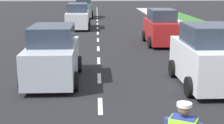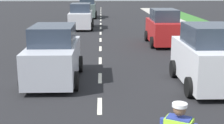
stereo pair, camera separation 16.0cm
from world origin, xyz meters
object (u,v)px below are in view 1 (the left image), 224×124
Objects in this scene: car_oncoming_third at (84,8)px; car_parked_far at (161,28)px; car_parked_curbside at (207,58)px; car_oncoming_second at (78,17)px; car_oncoming_lead at (53,56)px.

car_oncoming_third is 1.00× the size of car_parked_far.
car_oncoming_third is 25.47m from car_parked_curbside.
car_oncoming_lead reaches higher than car_oncoming_second.
car_oncoming_third is 17.35m from car_parked_far.
car_oncoming_second is at bearing 89.56° from car_oncoming_lead.
car_oncoming_third is at bearing 89.32° from car_oncoming_lead.
car_oncoming_second is 9.04m from car_oncoming_third.
car_parked_far reaches higher than car_oncoming_lead.
car_oncoming_third is (0.17, 9.04, 0.06)m from car_oncoming_second.
car_oncoming_second is 9.27m from car_parked_far.
car_oncoming_lead is 1.04× the size of car_parked_curbside.
car_parked_far is at bearing -72.18° from car_oncoming_third.
car_oncoming_second is at bearing 126.25° from car_parked_far.
car_parked_far is at bearing 53.19° from car_oncoming_lead.
car_parked_curbside is at bearing -89.82° from car_parked_far.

